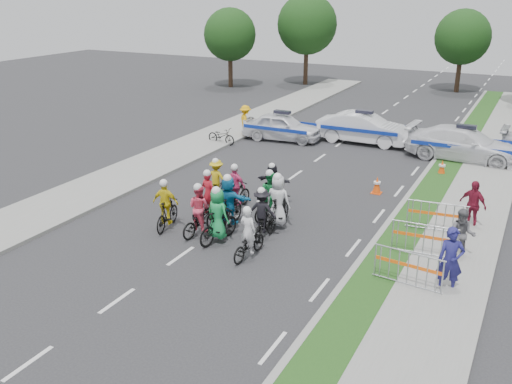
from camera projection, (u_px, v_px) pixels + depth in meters
The scene contains 33 objects.
ground at pixel (181, 256), 17.68m from camera, with size 90.00×90.00×0.00m, color #28282B.
curb_right at pixel (385, 227), 19.67m from camera, with size 0.20×60.00×0.12m, color gray.
grass_strip at pixel (406, 231), 19.37m from camera, with size 1.20×60.00×0.11m, color #1D4415.
sidewalk_right at pixel (461, 241), 18.60m from camera, with size 2.40×60.00×0.13m, color gray.
sidewalk_left at pixel (121, 178), 24.62m from camera, with size 3.00×60.00×0.13m, color gray.
rider_0 at pixel (249, 240), 17.41m from camera, with size 0.72×1.73×1.72m.
rider_1 at pixel (218, 220), 18.43m from camera, with size 0.89×1.91×1.94m.
rider_2 at pixel (200, 215), 19.02m from camera, with size 0.87×1.87×1.84m.
rider_3 at pixel (167, 209), 19.47m from camera, with size 0.97×1.79×1.81m.
rider_4 at pixel (262, 217), 18.84m from camera, with size 1.06×1.81×1.77m.
rider_5 at pixel (229, 205), 19.52m from camera, with size 1.58×1.88×1.96m.
rider_6 at pixel (209, 202), 20.39m from camera, with size 0.94×1.89×1.85m.
rider_7 at pixel (278, 207), 19.47m from camera, with size 0.87×1.95×2.02m.
rider_8 at pixel (270, 200), 20.33m from camera, with size 0.99×1.91×1.86m.
rider_9 at pixel (236, 192), 21.17m from camera, with size 0.94×1.76×1.79m.
rider_10 at pixel (217, 184), 22.08m from camera, with size 0.98×1.71×1.73m.
rider_11 at pixel (272, 187), 21.62m from camera, with size 1.34×1.60×1.68m.
police_car_0 at pixel (282, 127), 30.72m from camera, with size 1.71×4.25×1.45m, color white.
police_car_1 at pixel (363, 128), 30.12m from camera, with size 1.69×4.84×1.59m, color white.
police_car_2 at pixel (464, 144), 27.11m from camera, with size 2.20×5.42×1.57m, color white.
spectator_0 at pixel (451, 261), 15.31m from camera, with size 0.69×0.45×1.89m, color navy.
spectator_1 at pixel (462, 235), 17.17m from camera, with size 0.80×0.62×1.65m, color #5A595E.
spectator_2 at pixel (473, 205), 19.45m from camera, with size 1.01×0.42×1.72m, color maroon.
marshal_hiviz at pixel (246, 121), 31.39m from camera, with size 1.12×0.65×1.74m, color #E4A20C.
barrier_0 at pixel (408, 270), 15.60m from camera, with size 2.00×0.50×1.12m, color #A5A8AD, non-canonical shape.
barrier_1 at pixel (424, 241), 17.38m from camera, with size 2.00×0.50×1.12m, color #A5A8AD, non-canonical shape.
barrier_2 at pixel (436, 218), 19.10m from camera, with size 2.00×0.50×1.12m, color #A5A8AD, non-canonical shape.
cone_0 at pixel (377, 185), 22.92m from camera, with size 0.40×0.40×0.70m.
cone_1 at pixel (442, 168), 25.09m from camera, with size 0.40×0.40×0.70m.
parked_bike at pixel (221, 136), 30.01m from camera, with size 0.58×1.67×0.88m, color black.
tree_0 at pixel (230, 35), 45.67m from camera, with size 4.20×4.20×6.30m.
tree_3 at pixel (307, 24), 46.64m from camera, with size 4.90×4.90×7.35m.
tree_4 at pixel (463, 37), 43.44m from camera, with size 4.20×4.20×6.30m.
Camera 1 is at (9.32, -13.13, 7.91)m, focal length 40.00 mm.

